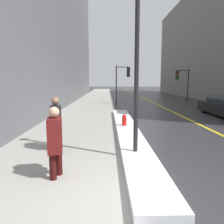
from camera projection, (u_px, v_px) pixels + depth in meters
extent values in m
plane|color=#2D2D30|center=(139.00, 201.00, 3.94)|extent=(160.00, 160.00, 0.00)
cube|color=#9E9B93|center=(91.00, 106.00, 18.74)|extent=(4.00, 80.00, 0.01)
cube|color=gold|center=(160.00, 106.00, 18.86)|extent=(0.16, 80.00, 0.00)
cube|color=white|center=(128.00, 131.00, 8.96)|extent=(0.89, 11.68, 0.21)
cylinder|color=black|center=(137.00, 65.00, 5.75)|extent=(0.12, 0.12, 5.14)
cylinder|color=black|center=(116.00, 85.00, 20.17)|extent=(0.11, 0.11, 3.55)
cylinder|color=black|center=(122.00, 67.00, 19.91)|extent=(1.10, 0.17, 0.07)
cube|color=black|center=(128.00, 72.00, 19.93)|extent=(0.32, 0.23, 0.90)
sphere|color=red|center=(128.00, 69.00, 20.01)|extent=(0.19, 0.19, 0.19)
sphere|color=orange|center=(128.00, 72.00, 20.05)|extent=(0.19, 0.19, 0.19)
sphere|color=green|center=(128.00, 75.00, 20.09)|extent=(0.19, 0.19, 0.19)
cylinder|color=black|center=(188.00, 86.00, 21.80)|extent=(0.11, 0.11, 3.32)
cylinder|color=black|center=(183.00, 71.00, 21.61)|extent=(1.10, 0.14, 0.07)
cube|color=black|center=(177.00, 75.00, 21.69)|extent=(0.31, 0.22, 0.90)
sphere|color=red|center=(178.00, 72.00, 21.54)|extent=(0.19, 0.19, 0.19)
sphere|color=orange|center=(178.00, 75.00, 21.58)|extent=(0.19, 0.19, 0.19)
sphere|color=green|center=(177.00, 78.00, 21.62)|extent=(0.19, 0.19, 0.19)
cylinder|color=#340C0C|center=(59.00, 157.00, 4.96)|extent=(0.15, 0.15, 0.85)
cylinder|color=#340C0C|center=(53.00, 161.00, 4.71)|extent=(0.15, 0.15, 0.85)
cube|color=#561414|center=(55.00, 135.00, 4.75)|extent=(0.39, 0.56, 0.75)
sphere|color=tan|center=(54.00, 112.00, 4.68)|extent=(0.23, 0.23, 0.23)
cube|color=black|center=(56.00, 138.00, 5.12)|extent=(0.14, 0.23, 0.28)
cylinder|color=black|center=(59.00, 135.00, 6.90)|extent=(0.16, 0.16, 0.89)
cylinder|color=black|center=(54.00, 137.00, 6.64)|extent=(0.16, 0.16, 0.89)
cube|color=black|center=(56.00, 118.00, 6.69)|extent=(0.41, 0.59, 0.78)
sphere|color=#8C664C|center=(55.00, 101.00, 6.62)|extent=(0.24, 0.24, 0.24)
cylinder|color=black|center=(204.00, 108.00, 14.80)|extent=(0.23, 0.69, 0.69)
cylinder|color=red|center=(124.00, 124.00, 9.57)|extent=(0.20, 0.20, 0.55)
sphere|color=red|center=(124.00, 116.00, 9.53)|extent=(0.18, 0.18, 0.18)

